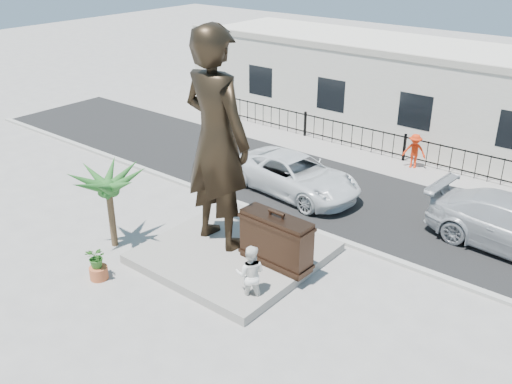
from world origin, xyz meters
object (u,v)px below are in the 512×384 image
statue (217,140)px  car_white (295,175)px  tourist (250,274)px  suitcase (276,240)px

statue → car_white: 6.02m
tourist → suitcase: bearing=-109.7°
statue → tourist: bearing=153.5°
suitcase → car_white: (-2.94, 5.16, -0.34)m
suitcase → car_white: 5.95m
statue → tourist: (2.72, -1.69, -2.94)m
suitcase → car_white: size_ratio=0.42×
suitcase → statue: bearing=-178.5°
statue → car_white: statue is taller
car_white → suitcase: bearing=-144.1°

